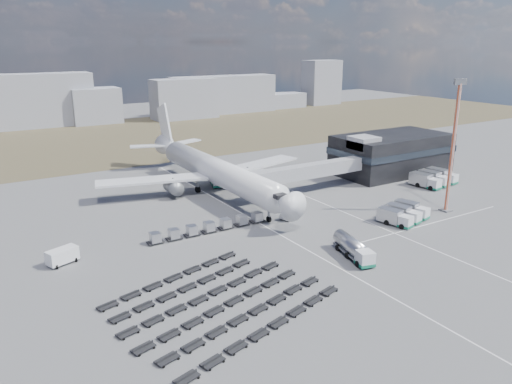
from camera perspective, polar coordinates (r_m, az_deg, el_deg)
ground at (r=88.94m, az=4.64°, el=-5.09°), size 420.00×420.00×0.00m
grass_strip at (r=186.02m, az=-15.81°, el=5.91°), size 420.00×90.00×0.01m
lane_markings at (r=96.81m, az=8.28°, el=-3.36°), size 47.12×110.00×0.01m
terminal at (r=135.36m, az=15.17°, el=4.34°), size 30.40×16.40×11.00m
jet_bridge at (r=112.00m, az=5.14°, el=2.24°), size 30.30×3.80×7.05m
airliner at (r=113.72m, az=-4.94°, el=2.59°), size 51.59×64.53×17.62m
skyline at (r=220.54m, az=-20.85°, el=9.42°), size 308.49×23.30×23.58m
fuel_tanker at (r=81.30m, az=11.08°, el=-6.33°), size 4.66×10.04×3.15m
pushback_tug at (r=96.93m, az=3.78°, el=-2.73°), size 3.64×2.61×1.48m
utility_van at (r=83.30m, az=-21.25°, el=-6.88°), size 5.17×3.67×2.49m
catering_truck at (r=119.90m, az=-4.49°, el=1.52°), size 4.82×7.31×3.11m
service_trucks_near at (r=99.94m, az=16.49°, el=-2.36°), size 10.24×8.67×2.70m
service_trucks_far at (r=127.30m, az=19.64°, el=1.49°), size 10.76×8.70×3.00m
uld_row at (r=90.46m, az=-5.39°, el=-4.00°), size 23.11×1.78×1.79m
baggage_dollies at (r=67.29m, az=-4.56°, el=-12.37°), size 31.36×26.68×0.65m
floodlight_mast at (r=105.66m, az=21.58°, el=4.81°), size 2.50×2.04×26.46m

